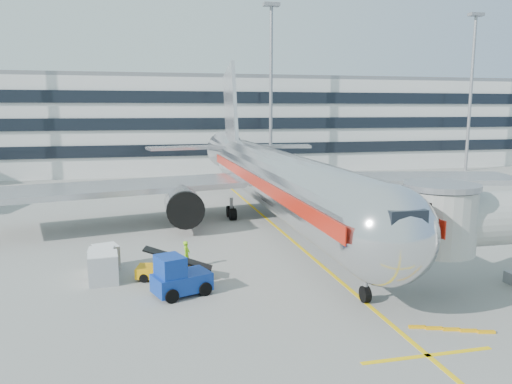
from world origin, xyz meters
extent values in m
plane|color=gray|center=(0.00, 0.00, 0.00)|extent=(180.00, 180.00, 0.00)
cube|color=yellow|center=(0.00, 10.00, 0.01)|extent=(0.25, 70.00, 0.01)
cube|color=yellow|center=(0.00, -14.00, 0.01)|extent=(6.00, 0.25, 0.01)
cylinder|color=silver|center=(0.00, 8.00, 4.20)|extent=(5.00, 36.00, 5.00)
sphere|color=silver|center=(0.00, -10.00, 4.20)|extent=(5.00, 5.00, 5.00)
cone|color=silver|center=(0.00, 31.00, 4.80)|extent=(5.00, 10.00, 5.00)
cube|color=black|center=(0.00, -11.50, 5.33)|extent=(1.80, 1.20, 0.90)
cube|color=#B7B7BC|center=(13.00, 13.50, 3.40)|extent=(24.95, 12.07, 0.50)
cube|color=#B7B7BC|center=(-13.00, 13.50, 3.40)|extent=(24.95, 12.07, 0.50)
cylinder|color=#99999E|center=(8.00, 10.00, 2.20)|extent=(3.00, 4.20, 3.00)
cylinder|color=#99999E|center=(-8.00, 10.00, 2.20)|extent=(3.00, 4.20, 3.00)
cylinder|color=black|center=(8.00, 8.00, 2.20)|extent=(3.10, 0.50, 3.10)
cylinder|color=black|center=(-8.00, 8.00, 2.20)|extent=(3.10, 0.50, 3.10)
cube|color=#B7B7BC|center=(0.00, 31.50, 9.20)|extent=(0.45, 9.39, 13.72)
cube|color=#B7B7BC|center=(5.50, 32.00, 5.40)|extent=(10.41, 4.94, 0.35)
cube|color=#B7B7BC|center=(-5.50, 32.00, 5.40)|extent=(10.41, 4.94, 0.35)
cylinder|color=gray|center=(0.00, -8.00, 0.90)|extent=(0.24, 0.24, 1.80)
cylinder|color=black|center=(0.00, -8.00, 0.45)|extent=(0.35, 0.90, 0.90)
cylinder|color=gray|center=(3.20, 14.00, 1.00)|extent=(0.30, 0.30, 2.00)
cylinder|color=gray|center=(-3.20, 14.00, 1.00)|extent=(0.30, 0.30, 2.00)
cube|color=#B51B0C|center=(2.52, 8.00, 4.50)|extent=(0.06, 38.00, 0.90)
cube|color=#B51B0C|center=(-2.52, 8.00, 4.50)|extent=(0.06, 38.00, 0.90)
cylinder|color=#A8A8A3|center=(4.20, -8.00, 4.20)|extent=(3.80, 3.80, 3.40)
cylinder|color=gray|center=(4.20, -8.00, 6.10)|extent=(4.00, 4.00, 0.30)
cube|color=black|center=(2.90, -8.00, 4.20)|extent=(1.40, 2.60, 2.60)
cube|color=silver|center=(0.00, 58.00, 7.50)|extent=(150.00, 24.00, 15.00)
cube|color=black|center=(0.00, 45.90, 4.00)|extent=(150.00, 0.30, 1.80)
cube|color=black|center=(0.00, 45.90, 8.00)|extent=(150.00, 0.30, 1.80)
cube|color=black|center=(0.00, 45.90, 12.00)|extent=(150.00, 0.30, 1.80)
cube|color=gray|center=(0.00, 58.00, 15.30)|extent=(150.00, 24.00, 0.60)
cylinder|color=gray|center=(8.00, 42.00, 12.50)|extent=(0.50, 0.50, 25.00)
cube|color=gray|center=(8.00, 42.00, 25.20)|extent=(2.40, 1.20, 0.50)
cylinder|color=gray|center=(42.00, 42.00, 12.50)|extent=(0.50, 0.50, 25.00)
cube|color=gray|center=(42.00, 42.00, 25.20)|extent=(2.40, 1.20, 0.50)
cube|color=#ECA009|center=(-9.91, -1.87, 0.49)|extent=(4.12, 2.29, 0.62)
cube|color=black|center=(-9.91, -1.87, 1.28)|extent=(4.21, 1.91, 1.36)
cylinder|color=black|center=(-11.14, -0.93, 0.27)|extent=(0.57, 0.37, 0.53)
cylinder|color=black|center=(-11.43, -2.14, 0.27)|extent=(0.57, 0.37, 0.53)
cylinder|color=black|center=(-8.38, -1.60, 0.27)|extent=(0.57, 0.37, 0.53)
cylinder|color=black|center=(-8.67, -2.80, 0.27)|extent=(0.57, 0.37, 0.53)
cube|color=navy|center=(-9.40, -4.63, 0.71)|extent=(3.49, 2.70, 0.99)
cube|color=navy|center=(-10.01, -4.85, 1.70)|extent=(1.80, 2.00, 1.21)
cube|color=black|center=(-10.01, -4.85, 2.09)|extent=(1.62, 1.75, 0.11)
cylinder|color=black|center=(-10.60, -4.19, 0.38)|extent=(0.83, 0.57, 0.77)
cylinder|color=black|center=(-10.04, -5.74, 0.38)|extent=(0.83, 0.57, 0.77)
cylinder|color=black|center=(-8.75, -3.52, 0.38)|extent=(0.83, 0.57, 0.77)
cylinder|color=black|center=(-8.19, -5.06, 0.38)|extent=(0.83, 0.57, 0.77)
cube|color=#BABDC2|center=(-13.98, 0.05, 0.78)|extent=(1.52, 1.52, 1.57)
cube|color=white|center=(-13.98, 0.05, 1.59)|extent=(1.52, 1.52, 0.06)
cube|color=#BABDC2|center=(-13.75, -1.70, 0.87)|extent=(1.80, 1.80, 1.73)
cube|color=white|center=(-13.75, -1.70, 1.76)|extent=(1.80, 1.80, 0.07)
cube|color=#BABDC2|center=(-13.77, 1.06, 0.75)|extent=(1.85, 1.85, 1.51)
cube|color=white|center=(-13.77, 1.06, 1.53)|extent=(1.85, 1.85, 0.06)
imported|color=#89DE17|center=(-8.69, 0.10, 0.88)|extent=(0.66, 0.76, 1.76)
camera|label=1|loc=(-11.39, -31.25, 10.13)|focal=35.00mm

